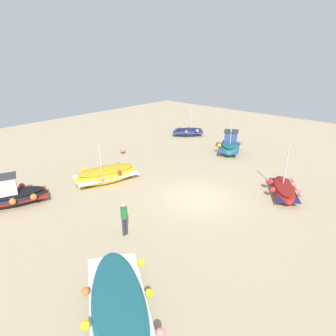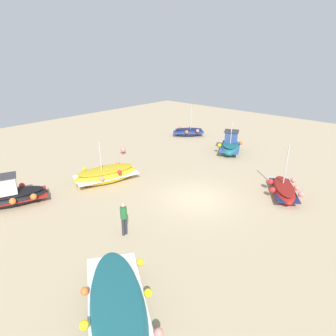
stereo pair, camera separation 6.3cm
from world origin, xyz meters
name	(u,v)px [view 1 (the left image)]	position (x,y,z in m)	size (l,w,h in m)	color
ground_plane	(197,198)	(0.00, 0.00, 0.00)	(55.08, 55.08, 0.00)	tan
fishing_boat_0	(230,145)	(-8.93, -3.06, 0.65)	(3.96, 3.02, 2.80)	#1E6670
fishing_boat_1	(12,196)	(7.72, -7.45, 0.57)	(4.08, 2.75, 1.86)	black
fishing_boat_2	(106,175)	(2.19, -5.98, 0.54)	(4.62, 2.80, 2.98)	gold
fishing_boat_3	(188,132)	(-10.69, -9.12, 0.47)	(3.10, 3.07, 3.18)	navy
fishing_boat_4	(284,189)	(-3.91, 3.69, 0.39)	(3.67, 2.92, 3.22)	maroon
fishing_boat_5	(119,307)	(8.55, 3.21, 0.55)	(4.40, 5.47, 1.12)	#1E6670
person_walking	(124,217)	(5.31, -0.35, 1.00)	(0.32, 0.32, 1.72)	#2D2D38
mooring_buoy_0	(123,149)	(-2.27, -9.66, 0.45)	(0.50, 0.50, 0.70)	#3F3F42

